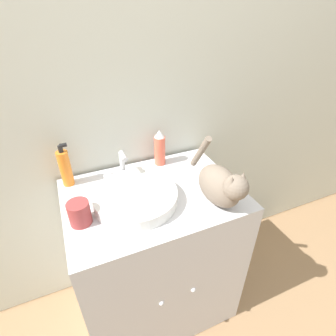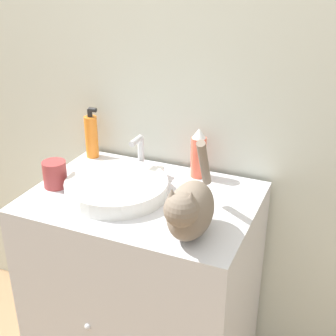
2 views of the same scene
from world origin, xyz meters
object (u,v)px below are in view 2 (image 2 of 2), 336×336
cat (190,209)px  soap_bottle (92,136)px  cup (55,174)px  spray_bottle (198,154)px

cat → soap_bottle: size_ratio=1.68×
soap_bottle → cup: 0.28m
cat → cup: size_ratio=3.70×
cup → spray_bottle: bearing=32.3°
cat → cup: (-0.55, 0.11, -0.05)m
soap_bottle → spray_bottle: bearing=-0.2°
cat → soap_bottle: bearing=-129.1°
spray_bottle → cat: bearing=-73.8°
cat → cup: bearing=-106.1°
soap_bottle → cup: soap_bottle is taller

